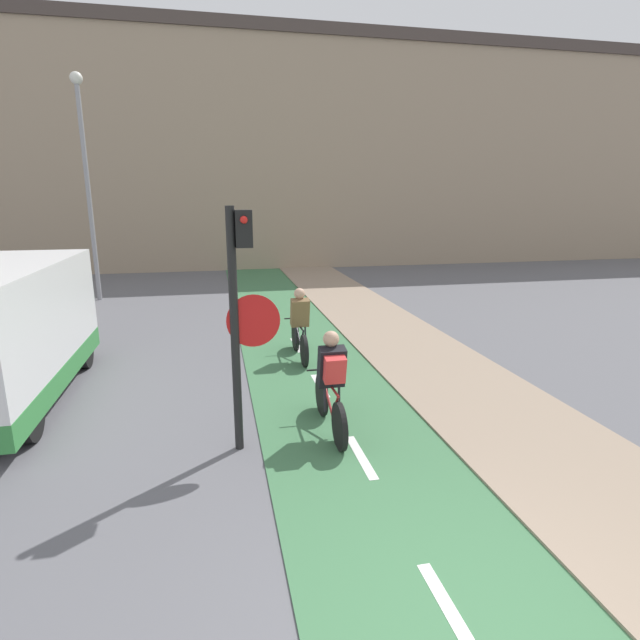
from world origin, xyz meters
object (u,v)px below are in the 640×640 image
(traffic_light_pole, at_px, (241,304))
(street_lamp_far, at_px, (86,166))
(cyclist_near, at_px, (331,385))
(cyclist_far, at_px, (300,327))

(traffic_light_pole, height_order, street_lamp_far, street_lamp_far)
(traffic_light_pole, relative_size, street_lamp_far, 0.46)
(street_lamp_far, xyz_separation_m, cyclist_near, (5.15, -10.61, -3.42))
(traffic_light_pole, xyz_separation_m, street_lamp_far, (-3.96, 10.81, 2.20))
(cyclist_near, height_order, cyclist_far, cyclist_near)
(cyclist_near, bearing_deg, traffic_light_pole, -170.93)
(street_lamp_far, relative_size, cyclist_near, 3.88)
(traffic_light_pole, distance_m, street_lamp_far, 11.72)
(traffic_light_pole, distance_m, cyclist_far, 3.99)
(traffic_light_pole, distance_m, cyclist_near, 1.72)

